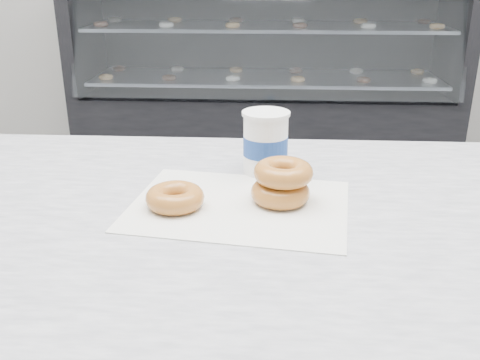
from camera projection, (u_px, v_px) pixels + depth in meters
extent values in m
cube|color=silver|center=(246.00, 223.00, 0.84)|extent=(3.06, 0.76, 0.04)
cube|color=black|center=(265.00, 127.00, 3.57)|extent=(2.40, 0.70, 0.50)
cube|color=black|center=(267.00, 26.00, 3.64)|extent=(2.40, 0.06, 0.75)
cube|color=black|center=(84.00, 30.00, 3.40)|extent=(0.08, 0.70, 0.75)
cube|color=black|center=(455.00, 32.00, 3.28)|extent=(0.08, 0.70, 0.75)
cube|color=white|center=(266.00, 37.00, 3.05)|extent=(2.28, 0.16, 0.70)
cube|color=silver|center=(266.00, 78.00, 3.45)|extent=(2.20, 0.55, 0.02)
cube|color=silver|center=(266.00, 27.00, 3.33)|extent=(2.20, 0.55, 0.02)
cube|color=silver|center=(239.00, 205.00, 0.85)|extent=(0.37, 0.30, 0.00)
torus|color=#B96D32|center=(175.00, 197.00, 0.84)|extent=(0.10, 0.10, 0.03)
torus|color=#B96D32|center=(280.00, 192.00, 0.86)|extent=(0.10, 0.10, 0.03)
torus|color=#B96D32|center=(283.00, 172.00, 0.85)|extent=(0.12, 0.12, 0.03)
cylinder|color=white|center=(265.00, 143.00, 0.97)|extent=(0.10, 0.10, 0.12)
cylinder|color=white|center=(266.00, 113.00, 0.95)|extent=(0.09, 0.09, 0.01)
cylinder|color=navy|center=(265.00, 145.00, 0.97)|extent=(0.10, 0.10, 0.04)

